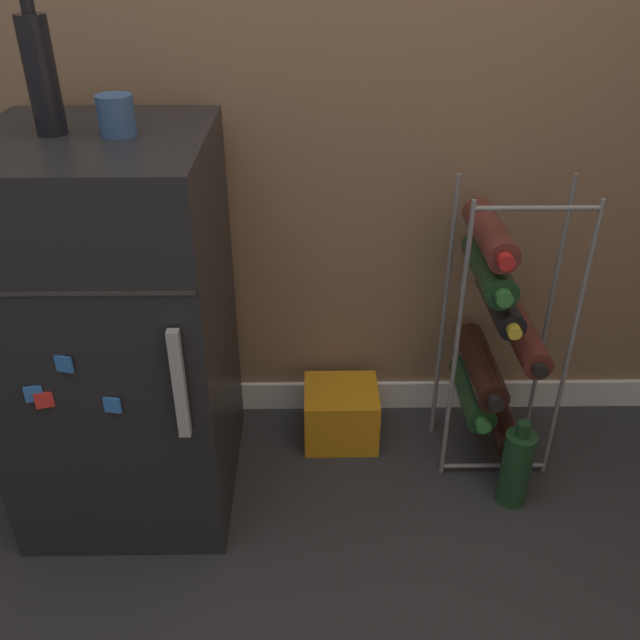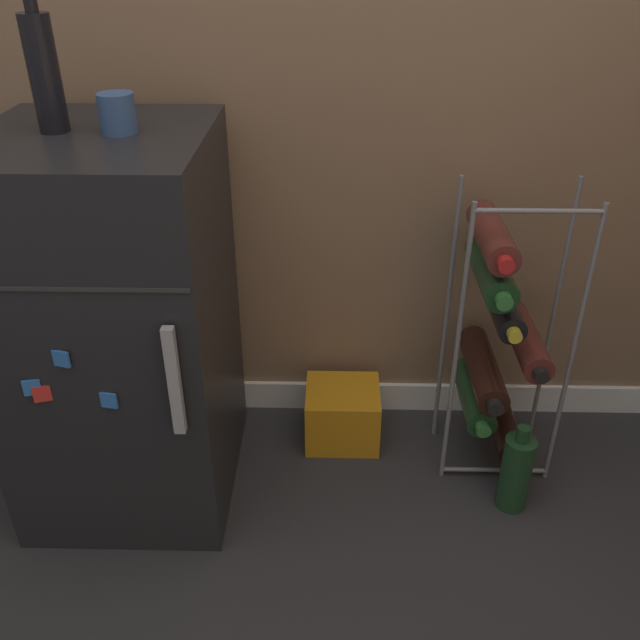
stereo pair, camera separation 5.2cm
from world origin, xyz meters
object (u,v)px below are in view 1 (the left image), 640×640
at_px(mini_fridge, 120,332).
at_px(soda_box, 341,413).
at_px(wine_rack, 493,335).
at_px(fridge_top_bottle, 41,74).
at_px(fridge_top_cup, 116,115).
at_px(loose_bottle_floor, 516,467).

xyz_separation_m(mini_fridge, soda_box, (0.54, 0.17, -0.38)).
bearing_deg(wine_rack, fridge_top_bottle, -175.00).
distance_m(wine_rack, soda_box, 0.50).
relative_size(wine_rack, soda_box, 3.78).
bearing_deg(wine_rack, fridge_top_cup, -173.60).
bearing_deg(soda_box, loose_bottle_floor, -30.63).
xyz_separation_m(wine_rack, loose_bottle_floor, (0.05, -0.19, -0.28)).
xyz_separation_m(mini_fridge, wine_rack, (0.92, 0.10, -0.08)).
xyz_separation_m(fridge_top_cup, fridge_top_bottle, (-0.14, 0.01, 0.08)).
distance_m(fridge_top_bottle, loose_bottle_floor, 1.40).
bearing_deg(fridge_top_bottle, wine_rack, 5.00).
height_order(mini_fridge, fridge_top_bottle, fridge_top_bottle).
bearing_deg(fridge_top_cup, soda_box, 19.56).
height_order(fridge_top_cup, fridge_top_bottle, fridge_top_bottle).
relative_size(wine_rack, loose_bottle_floor, 3.11).
bearing_deg(fridge_top_cup, fridge_top_bottle, 176.13).
height_order(soda_box, fridge_top_cup, fridge_top_cup).
bearing_deg(wine_rack, mini_fridge, -173.85).
distance_m(soda_box, fridge_top_bottle, 1.15).
bearing_deg(fridge_top_cup, wine_rack, 6.40).
bearing_deg(soda_box, fridge_top_bottle, -165.42).
height_order(soda_box, fridge_top_bottle, fridge_top_bottle).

